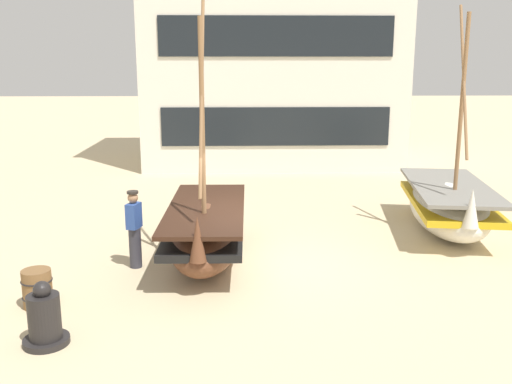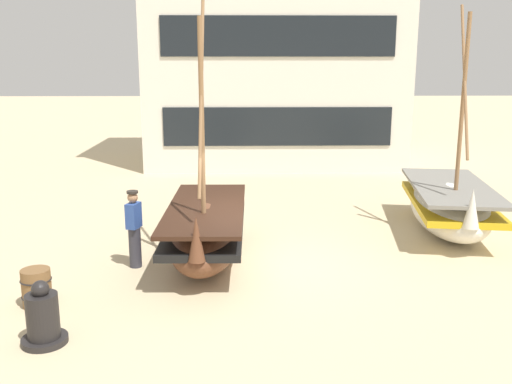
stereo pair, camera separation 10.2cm
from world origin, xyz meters
The scene contains 7 objects.
ground_plane centered at (0.00, 0.00, 0.00)m, with size 120.00×120.00×0.00m, color #CCB78E.
fishing_boat_near_left centered at (-1.12, 0.38, 0.68)m, with size 1.73×4.66×5.68m.
fishing_boat_centre_large centered at (5.03, 2.38, 0.69)m, with size 2.50×4.81×5.69m.
fisherman_by_hull centered at (-2.62, -0.07, 0.83)m, with size 0.31×0.41×1.68m.
capstan_winch centered at (-3.43, -3.48, 0.41)m, with size 0.72×0.72×1.05m.
wooden_barrel centered at (-4.03, -2.07, 0.35)m, with size 0.56×0.56×0.70m.
harbor_building_main centered at (1.02, 13.47, 5.23)m, with size 10.92×6.72×10.43m.
Camera 1 is at (-0.35, -11.81, 4.37)m, focal length 40.08 mm.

